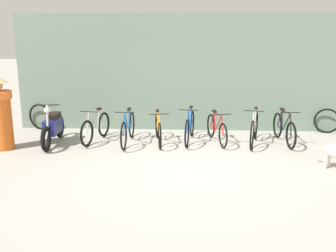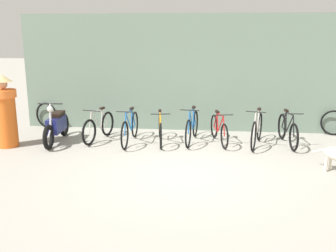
{
  "view_description": "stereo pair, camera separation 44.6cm",
  "coord_description": "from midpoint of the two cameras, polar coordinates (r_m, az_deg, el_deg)",
  "views": [
    {
      "loc": [
        -0.04,
        -7.25,
        2.71
      ],
      "look_at": [
        -0.48,
        1.14,
        0.65
      ],
      "focal_mm": 42.0,
      "sensor_mm": 36.0,
      "label": 1
    },
    {
      "loc": [
        0.4,
        -7.21,
        2.71
      ],
      "look_at": [
        -0.48,
        1.14,
        0.65
      ],
      "focal_mm": 42.0,
      "sensor_mm": 36.0,
      "label": 2
    }
  ],
  "objects": [
    {
      "name": "bicycle_2",
      "position": [
        9.61,
        -2.76,
        -0.54
      ],
      "size": [
        0.46,
        1.62,
        0.81
      ],
      "rotation": [
        0.0,
        0.0,
        -1.42
      ],
      "color": "black",
      "rests_on": "ground"
    },
    {
      "name": "bicycle_1",
      "position": [
        9.63,
        -7.16,
        -0.46
      ],
      "size": [
        0.46,
        1.77,
        0.87
      ],
      "rotation": [
        0.0,
        0.0,
        -1.6
      ],
      "color": "black",
      "rests_on": "ground"
    },
    {
      "name": "spare_tire_left",
      "position": [
        11.54,
        -19.11,
        1.28
      ],
      "size": [
        0.71,
        0.25,
        0.73
      ],
      "rotation": [
        0.0,
        0.0,
        -0.29
      ],
      "color": "black",
      "rests_on": "ground"
    },
    {
      "name": "bicycle_4",
      "position": [
        9.71,
        5.77,
        -0.48
      ],
      "size": [
        0.51,
        1.57,
        0.79
      ],
      "rotation": [
        0.0,
        0.0,
        -1.34
      ],
      "color": "black",
      "rests_on": "ground"
    },
    {
      "name": "bicycle_3",
      "position": [
        9.73,
        1.86,
        -0.18
      ],
      "size": [
        0.46,
        1.72,
        0.89
      ],
      "rotation": [
        0.0,
        0.0,
        -1.7
      ],
      "color": "black",
      "rests_on": "ground"
    },
    {
      "name": "bicycle_5",
      "position": [
        9.68,
        11.11,
        -0.46
      ],
      "size": [
        0.54,
        1.64,
        0.9
      ],
      "rotation": [
        0.0,
        0.0,
        -1.82
      ],
      "color": "black",
      "rests_on": "ground"
    },
    {
      "name": "person_in_robes",
      "position": [
        9.88,
        -24.34,
        1.73
      ],
      "size": [
        0.74,
        0.74,
        1.71
      ],
      "rotation": [
        0.0,
        0.0,
        3.51
      ],
      "color": "orange",
      "rests_on": "ground"
    },
    {
      "name": "bicycle_0",
      "position": [
        9.96,
        -11.71,
        -0.28
      ],
      "size": [
        0.5,
        1.56,
        0.83
      ],
      "rotation": [
        0.0,
        0.0,
        -1.79
      ],
      "color": "black",
      "rests_on": "ground"
    },
    {
      "name": "spare_tire_right",
      "position": [
        11.27,
        21.02,
        0.69
      ],
      "size": [
        0.66,
        0.24,
        0.67
      ],
      "rotation": [
        0.0,
        0.0,
        -0.29
      ],
      "color": "black",
      "rests_on": "ground"
    },
    {
      "name": "ground_plane",
      "position": [
        7.73,
        1.45,
        -6.77
      ],
      "size": [
        60.0,
        60.0,
        0.0
      ],
      "primitive_type": "plane",
      "color": "#9E998E"
    },
    {
      "name": "shop_wall_back",
      "position": [
        10.76,
        2.0,
        7.68
      ],
      "size": [
        9.48,
        0.2,
        3.14
      ],
      "color": "slate",
      "rests_on": "ground"
    },
    {
      "name": "bicycle_6",
      "position": [
        9.95,
        15.25,
        -0.45
      ],
      "size": [
        0.46,
        1.68,
        0.85
      ],
      "rotation": [
        0.0,
        0.0,
        -1.48
      ],
      "color": "black",
      "rests_on": "ground"
    },
    {
      "name": "motorcycle",
      "position": [
        9.96,
        -17.61,
        -0.21
      ],
      "size": [
        0.58,
        1.82,
        1.05
      ],
      "rotation": [
        0.0,
        0.0,
        -1.5
      ],
      "color": "black",
      "rests_on": "ground"
    }
  ]
}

